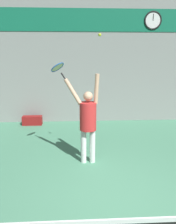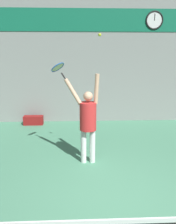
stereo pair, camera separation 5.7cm
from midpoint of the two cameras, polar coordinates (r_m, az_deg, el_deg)
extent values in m
plane|color=#4C8C6B|center=(3.86, 8.66, -25.02)|extent=(18.00, 18.00, 0.00)
cube|color=gray|center=(8.09, 2.29, 14.98)|extent=(18.00, 0.10, 5.00)
cube|color=#146B4C|center=(8.11, 2.42, 22.89)|extent=(6.97, 0.02, 0.75)
cylinder|color=white|center=(8.49, 17.15, 21.93)|extent=(0.57, 0.02, 0.57)
torus|color=black|center=(8.49, 17.15, 21.93)|extent=(0.62, 0.06, 0.62)
cube|color=black|center=(8.50, 17.24, 22.60)|extent=(0.02, 0.01, 0.23)
cube|color=white|center=(2.39, 15.51, -25.64)|extent=(7.53, 0.02, 0.05)
cylinder|color=white|center=(5.13, -0.84, -8.91)|extent=(0.13, 0.13, 0.81)
cylinder|color=white|center=(5.14, 1.49, -8.87)|extent=(0.13, 0.13, 0.81)
cylinder|color=red|center=(4.89, 0.34, -1.12)|extent=(0.38, 0.38, 0.63)
sphere|color=#D8A884|center=(4.79, 0.34, 4.13)|extent=(0.21, 0.21, 0.21)
cylinder|color=#D8A884|center=(4.76, 2.59, 6.00)|extent=(0.16, 0.15, 0.66)
cylinder|color=#D8A884|center=(4.90, -3.62, 5.35)|extent=(0.43, 0.38, 0.56)
cylinder|color=black|center=(5.02, -6.06, 9.28)|extent=(0.13, 0.10, 0.16)
torus|color=#1E51A5|center=(5.10, -7.58, 11.51)|extent=(0.41, 0.43, 0.23)
cylinder|color=beige|center=(5.10, -7.58, 11.51)|extent=(0.35, 0.37, 0.18)
sphere|color=#CCDB2D|center=(4.68, 3.45, 19.49)|extent=(0.06, 0.06, 0.06)
cube|color=maroon|center=(8.16, -13.86, -2.11)|extent=(0.69, 0.27, 0.32)
camera|label=1|loc=(0.03, -89.66, 0.09)|focal=35.00mm
camera|label=2|loc=(0.03, 90.34, -0.09)|focal=35.00mm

